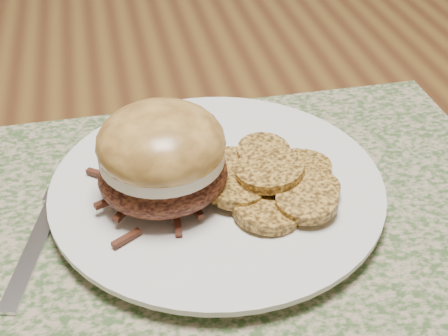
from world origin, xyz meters
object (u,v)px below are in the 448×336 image
(dining_table, at_px, (325,110))
(fork, at_px, (43,230))
(dinner_plate, at_px, (217,189))
(pork_sandwich, at_px, (162,156))

(dining_table, distance_m, fork, 0.43)
(dining_table, height_order, fork, fork)
(dinner_plate, bearing_deg, pork_sandwich, -170.65)
(dining_table, xyz_separation_m, fork, (-0.33, -0.25, 0.09))
(dining_table, bearing_deg, fork, -142.65)
(dinner_plate, height_order, fork, dinner_plate)
(dinner_plate, distance_m, fork, 0.14)
(dining_table, distance_m, dinner_plate, 0.32)
(dining_table, relative_size, dinner_plate, 5.77)
(pork_sandwich, bearing_deg, dinner_plate, -7.66)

